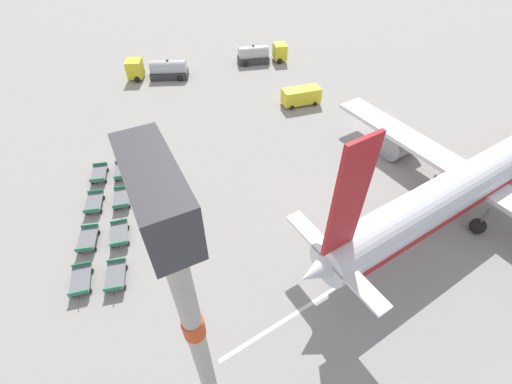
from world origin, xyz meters
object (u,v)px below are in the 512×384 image
Objects in this scene: baggage_dolly_row_near_col_b at (94,203)px; fuel_tanker_primary at (160,70)px; service_van at (301,96)px; apron_light_mast at (209,381)px; baggage_dolly_row_mid_a_col_a at (122,171)px; baggage_dolly_row_mid_a_col_d at (116,276)px; airplane at (486,173)px; fuel_tanker_secondary at (260,55)px; baggage_dolly_row_mid_a_col_c at (119,234)px; baggage_dolly_row_mid_a_col_b at (122,198)px; baggage_dolly_row_near_col_d at (81,280)px; baggage_dolly_row_near_col_c at (88,239)px; baggage_dolly_row_near_col_a at (99,174)px.

fuel_tanker_primary is at bearing 151.44° from baggage_dolly_row_near_col_b.
service_van is 0.26× the size of apron_light_mast.
baggage_dolly_row_mid_a_col_d is (12.89, -2.99, 0.00)m from baggage_dolly_row_mid_a_col_a.
apron_light_mast reaches higher than baggage_dolly_row_mid_a_col_d.
service_van is at bearing -168.08° from airplane.
airplane is at bearing 5.45° from fuel_tanker_secondary.
fuel_tanker_primary is at bearing -137.82° from service_van.
baggage_dolly_row_mid_a_col_b is at bearing 166.70° from baggage_dolly_row_mid_a_col_c.
fuel_tanker_secondary is at bearing 134.63° from baggage_dolly_row_mid_a_col_c.
baggage_dolly_row_mid_a_col_c is (8.68, -1.92, 0.00)m from baggage_dolly_row_mid_a_col_a.
baggage_dolly_row_near_col_d is (16.28, -30.49, -0.75)m from service_van.
fuel_tanker_secondary is 0.40× the size of apron_light_mast.
baggage_dolly_row_near_col_c is 1.00× the size of baggage_dolly_row_mid_a_col_d.
baggage_dolly_row_near_col_b is at bearing -28.56° from fuel_tanker_primary.
baggage_dolly_row_near_col_c is at bearing -48.52° from fuel_tanker_secondary.
baggage_dolly_row_near_col_c is 0.16× the size of apron_light_mast.
baggage_dolly_row_near_col_c is at bearing -26.58° from fuel_tanker_primary.
fuel_tanker_secondary is 2.41× the size of baggage_dolly_row_mid_a_col_d.
airplane is at bearing 78.32° from baggage_dolly_row_near_col_d.
service_van is 31.91m from baggage_dolly_row_near_col_c.
baggage_dolly_row_near_col_d is at bearing -14.36° from baggage_dolly_row_near_col_a.
baggage_dolly_row_mid_a_col_a is (0.61, 2.26, 0.00)m from baggage_dolly_row_near_col_a.
baggage_dolly_row_mid_a_col_a is (-12.06, 5.50, 0.00)m from baggage_dolly_row_near_col_d.
baggage_dolly_row_mid_a_col_d is 0.17× the size of apron_light_mast.
service_van reaches higher than baggage_dolly_row_near_col_b.
apron_light_mast is (23.93, 3.85, 12.48)m from baggage_dolly_row_near_col_b.
fuel_tanker_secondary is 15.00m from service_van.
baggage_dolly_row_near_col_b is at bearing -14.41° from baggage_dolly_row_near_col_a.
fuel_tanker_secondary is at bearing 127.56° from baggage_dolly_row_near_col_b.
airplane reaches higher than baggage_dolly_row_near_col_a.
baggage_dolly_row_mid_a_col_b is (-15.20, -30.83, -3.01)m from airplane.
baggage_dolly_row_near_col_d is 1.00× the size of baggage_dolly_row_mid_a_col_b.
service_van reaches higher than baggage_dolly_row_mid_a_col_a.
baggage_dolly_row_near_col_d is (-7.33, -35.47, -3.01)m from airplane.
fuel_tanker_secondary is 54.63m from apron_light_mast.
baggage_dolly_row_near_col_a is at bearing -105.02° from baggage_dolly_row_mid_a_col_a.
fuel_tanker_secondary is (-38.56, -3.68, -2.22)m from airplane.
apron_light_mast is (48.36, -9.46, 11.69)m from fuel_tanker_primary.
baggage_dolly_row_mid_a_col_b and baggage_dolly_row_mid_a_col_d have the same top height.
fuel_tanker_secondary is 39.65m from baggage_dolly_row_mid_a_col_c.
baggage_dolly_row_mid_a_col_b is 8.96m from baggage_dolly_row_mid_a_col_d.
airplane is at bearing 58.18° from baggage_dolly_row_near_col_a.
baggage_dolly_row_mid_a_col_c is 1.00× the size of baggage_dolly_row_mid_a_col_d.
baggage_dolly_row_mid_a_col_b is 1.00× the size of baggage_dolly_row_mid_a_col_c.
baggage_dolly_row_mid_a_col_a is at bearing 150.88° from baggage_dolly_row_near_col_c.
fuel_tanker_secondary reaches higher than fuel_tanker_primary.
baggage_dolly_row_mid_a_col_b is at bearing -71.96° from service_van.
baggage_dolly_row_mid_a_col_d is at bearing -3.12° from baggage_dolly_row_near_col_a.
service_van is 29.85m from baggage_dolly_row_mid_a_col_c.
fuel_tanker_primary is 2.66× the size of baggage_dolly_row_mid_a_col_a.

